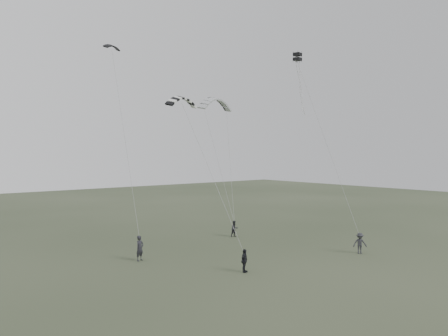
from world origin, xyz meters
TOP-DOWN VIEW (x-y plane):
  - ground at (0.00, 0.00)m, footprint 140.00×140.00m
  - flyer_left at (-6.71, 4.97)m, footprint 0.79×0.65m
  - flyer_right at (4.77, 7.55)m, footprint 0.82×0.69m
  - flyer_center at (-2.79, -2.29)m, footprint 0.99×0.75m
  - flyer_far at (7.96, -4.05)m, footprint 1.21×1.17m
  - kite_dark_small at (-5.82, 11.33)m, footprint 1.73×1.17m
  - kite_pale_large at (6.41, 12.58)m, footprint 4.56×2.08m
  - kite_striped at (-3.86, 3.58)m, footprint 2.78×1.34m
  - kite_box at (8.53, 3.09)m, footprint 0.77×0.79m

SIDE VIEW (x-z plane):
  - ground at x=0.00m, z-range 0.00..0.00m
  - flyer_right at x=4.77m, z-range 0.00..1.53m
  - flyer_center at x=-2.79m, z-range 0.00..1.56m
  - flyer_far at x=7.96m, z-range 0.00..1.66m
  - flyer_left at x=-6.71m, z-range 0.00..1.88m
  - kite_striped at x=-3.86m, z-range 11.53..12.76m
  - kite_pale_large at x=6.41m, z-range 12.75..14.70m
  - kite_box at x=8.53m, z-range 16.46..17.19m
  - kite_dark_small at x=-5.82m, z-range 16.84..17.51m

